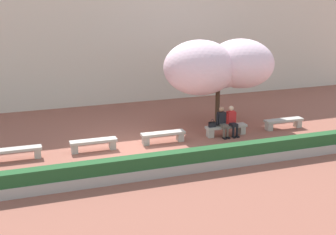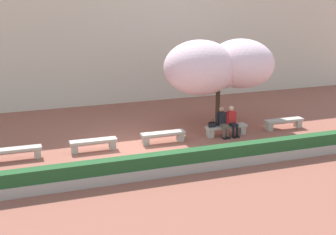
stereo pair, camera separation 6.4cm
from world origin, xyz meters
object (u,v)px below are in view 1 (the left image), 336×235
object	(u,v)px
person_seated_left	(222,121)
cherry_tree_main	(219,66)
stone_bench_center	(94,143)
person_seated_right	(232,120)
handbag	(212,124)
stone_bench_near_west	(16,152)
stone_bench_far_east	(284,122)
stone_bench_near_east	(163,136)
stone_bench_east_end	(226,129)

from	to	relation	value
person_seated_left	cherry_tree_main	bearing A→B (deg)	71.78
stone_bench_center	person_seated_right	xyz separation A→B (m)	(6.02, -0.05, 0.39)
handbag	stone_bench_near_west	bearing A→B (deg)	179.84
stone_bench_far_east	cherry_tree_main	size ratio (longest dim) A/B	0.36
stone_bench_far_east	person_seated_left	distance (m)	3.14
person_seated_left	handbag	xyz separation A→B (m)	(-0.46, 0.03, -0.12)
stone_bench_near_east	cherry_tree_main	distance (m)	4.33
stone_bench_near_east	handbag	world-z (taller)	handbag
stone_bench_center	cherry_tree_main	size ratio (longest dim) A/B	0.36
stone_bench_near_west	handbag	size ratio (longest dim) A/B	5.44
stone_bench_near_west	stone_bench_center	bearing A→B (deg)	0.00
stone_bench_center	stone_bench_east_end	world-z (taller)	same
stone_bench_center	person_seated_right	size ratio (longest dim) A/B	1.43
stone_bench_east_end	handbag	world-z (taller)	handbag
stone_bench_near_west	handbag	world-z (taller)	handbag
stone_bench_near_east	cherry_tree_main	bearing A→B (deg)	25.96
stone_bench_near_west	handbag	distance (m)	8.00
cherry_tree_main	stone_bench_near_west	bearing A→B (deg)	-170.16
stone_bench_center	stone_bench_far_east	world-z (taller)	same
stone_bench_east_end	person_seated_left	size ratio (longest dim) A/B	1.43
stone_bench_near_west	cherry_tree_main	distance (m)	9.44
person_seated_left	cherry_tree_main	distance (m)	2.67
stone_bench_east_end	cherry_tree_main	xyz separation A→B (m)	(0.31, 1.56, 2.46)
stone_bench_near_east	handbag	xyz separation A→B (m)	(2.21, -0.02, 0.27)
handbag	stone_bench_center	bearing A→B (deg)	179.74
handbag	cherry_tree_main	distance (m)	2.87
stone_bench_near_west	handbag	bearing A→B (deg)	-0.16
stone_bench_far_east	person_seated_left	world-z (taller)	person_seated_left
person_seated_left	handbag	distance (m)	0.47
stone_bench_near_east	handbag	bearing A→B (deg)	-0.59
person_seated_right	handbag	distance (m)	0.92
stone_bench_center	person_seated_left	bearing A→B (deg)	-0.55
stone_bench_near_east	person_seated_left	size ratio (longest dim) A/B	1.43
stone_bench_east_end	person_seated_right	bearing A→B (deg)	-12.93
stone_bench_far_east	person_seated_right	bearing A→B (deg)	-178.85
stone_bench_near_east	person_seated_left	xyz separation A→B (m)	(2.67, -0.05, 0.39)
stone_bench_near_west	person_seated_right	world-z (taller)	person_seated_right
stone_bench_far_east	handbag	world-z (taller)	handbag
stone_bench_near_east	cherry_tree_main	xyz separation A→B (m)	(3.20, 1.56, 2.46)
stone_bench_east_end	stone_bench_near_west	bearing A→B (deg)	180.00
person_seated_right	cherry_tree_main	distance (m)	2.62
person_seated_right	handbag	size ratio (longest dim) A/B	3.81
stone_bench_near_west	stone_bench_east_end	bearing A→B (deg)	0.00
stone_bench_near_east	person_seated_right	size ratio (longest dim) A/B	1.43
stone_bench_far_east	cherry_tree_main	xyz separation A→B (m)	(-2.58, 1.56, 2.46)
stone_bench_near_west	person_seated_right	size ratio (longest dim) A/B	1.43
stone_bench_near_west	person_seated_right	bearing A→B (deg)	-0.34
person_seated_left	stone_bench_near_east	bearing A→B (deg)	178.86
person_seated_right	stone_bench_far_east	bearing A→B (deg)	1.15
person_seated_right	handbag	xyz separation A→B (m)	(-0.91, 0.03, -0.12)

